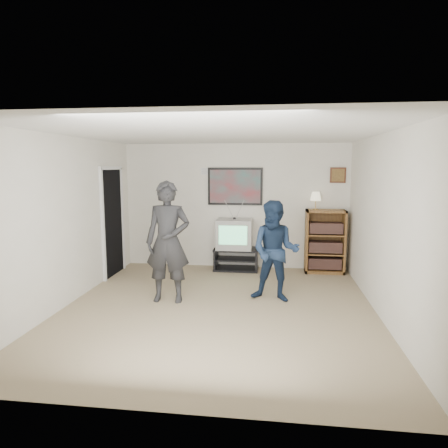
% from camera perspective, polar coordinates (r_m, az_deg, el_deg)
% --- Properties ---
extents(room_shell, '(4.51, 5.00, 2.51)m').
position_cam_1_polar(room_shell, '(5.96, -0.44, 0.50)').
color(room_shell, '#837053').
rests_on(room_shell, ground).
extents(media_stand, '(0.88, 0.49, 0.44)m').
position_cam_1_polar(media_stand, '(7.99, 1.75, -5.02)').
color(media_stand, black).
rests_on(media_stand, room_shell).
extents(crt_television, '(0.70, 0.59, 0.58)m').
position_cam_1_polar(crt_television, '(7.89, 1.50, -1.40)').
color(crt_television, '#9B9A96').
rests_on(crt_television, media_stand).
extents(bookshelf, '(0.74, 0.43, 1.22)m').
position_cam_1_polar(bookshelf, '(7.98, 14.20, -2.40)').
color(bookshelf, '#5B2F1B').
rests_on(bookshelf, room_shell).
extents(table_lamp, '(0.22, 0.22, 0.34)m').
position_cam_1_polar(table_lamp, '(7.86, 12.96, 3.25)').
color(table_lamp, beige).
rests_on(table_lamp, bookshelf).
extents(person_tall, '(0.69, 0.47, 1.84)m').
position_cam_1_polar(person_tall, '(6.09, -8.01, -2.54)').
color(person_tall, '#232425').
rests_on(person_tall, room_shell).
extents(person_short, '(0.85, 0.72, 1.55)m').
position_cam_1_polar(person_short, '(6.12, 7.32, -3.88)').
color(person_short, '#172741').
rests_on(person_short, room_shell).
extents(controller_left, '(0.04, 0.12, 0.04)m').
position_cam_1_polar(controller_left, '(6.25, -7.23, 0.65)').
color(controller_left, white).
rests_on(controller_left, person_tall).
extents(controller_right, '(0.08, 0.13, 0.04)m').
position_cam_1_polar(controller_right, '(6.33, 6.83, -0.63)').
color(controller_right, white).
rests_on(controller_right, person_short).
extents(poster, '(1.10, 0.03, 0.75)m').
position_cam_1_polar(poster, '(8.03, 1.59, 5.39)').
color(poster, black).
rests_on(poster, room_shell).
extents(air_vent, '(0.28, 0.02, 0.14)m').
position_cam_1_polar(air_vent, '(8.10, -2.30, 7.53)').
color(air_vent, white).
rests_on(air_vent, room_shell).
extents(small_picture, '(0.30, 0.03, 0.30)m').
position_cam_1_polar(small_picture, '(8.08, 15.97, 6.72)').
color(small_picture, '#412314').
rests_on(small_picture, room_shell).
extents(doorway, '(0.03, 0.85, 2.00)m').
position_cam_1_polar(doorway, '(7.79, -15.67, 0.19)').
color(doorway, black).
rests_on(doorway, room_shell).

